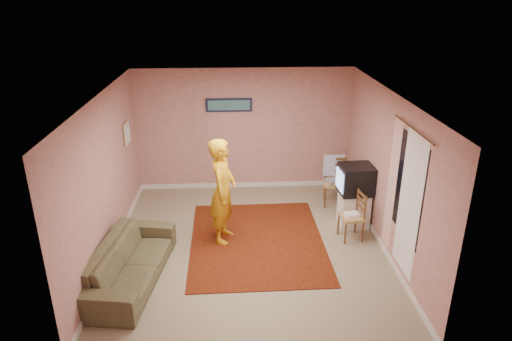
{
  "coord_description": "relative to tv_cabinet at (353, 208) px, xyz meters",
  "views": [
    {
      "loc": [
        -0.24,
        -6.7,
        4.11
      ],
      "look_at": [
        0.15,
        0.6,
        1.15
      ],
      "focal_mm": 32.0,
      "sensor_mm": 36.0,
      "label": 1
    }
  ],
  "objects": [
    {
      "name": "curtain_rod",
      "position": [
        0.25,
        -1.58,
        2.0
      ],
      "size": [
        0.02,
        1.4,
        0.02
      ],
      "primitive_type": "cylinder",
      "rotation": [
        1.57,
        0.0,
        0.0
      ],
      "color": "brown",
      "rests_on": "wall_right"
    },
    {
      "name": "game_console",
      "position": [
        -0.17,
        -0.5,
        0.14
      ],
      "size": [
        0.26,
        0.2,
        0.05
      ],
      "primitive_type": "cube",
      "rotation": [
        0.0,
        0.0,
        0.11
      ],
      "color": "white",
      "rests_on": "chair_b"
    },
    {
      "name": "baseboard_right",
      "position": [
        0.29,
        -0.68,
        -0.27
      ],
      "size": [
        0.02,
        5.0,
        0.1
      ],
      "primitive_type": "cube",
      "color": "silver",
      "rests_on": "ground"
    },
    {
      "name": "wall_back",
      "position": [
        -1.95,
        1.82,
        0.98
      ],
      "size": [
        4.5,
        0.02,
        2.6
      ],
      "primitive_type": "cube",
      "color": "tan",
      "rests_on": "ground"
    },
    {
      "name": "sofa",
      "position": [
        -3.75,
        -1.53,
        -0.01
      ],
      "size": [
        1.14,
        2.24,
        0.63
      ],
      "primitive_type": "imported",
      "rotation": [
        0.0,
        0.0,
        1.43
      ],
      "color": "brown",
      "rests_on": "ground"
    },
    {
      "name": "window",
      "position": [
        0.29,
        -1.58,
        1.13
      ],
      "size": [
        0.01,
        1.1,
        1.5
      ],
      "primitive_type": "cube",
      "color": "black",
      "rests_on": "wall_right"
    },
    {
      "name": "baseboard_back",
      "position": [
        -1.95,
        1.81,
        -0.27
      ],
      "size": [
        4.5,
        0.02,
        0.1
      ],
      "primitive_type": "cube",
      "color": "silver",
      "rests_on": "ground"
    },
    {
      "name": "blue_throw",
      "position": [
        -0.17,
        1.03,
        0.45
      ],
      "size": [
        0.41,
        0.05,
        0.44
      ],
      "primitive_type": "cube",
      "color": "#97BBF7",
      "rests_on": "chair_a"
    },
    {
      "name": "ceiling",
      "position": [
        -1.95,
        -0.68,
        2.28
      ],
      "size": [
        4.5,
        5.0,
        0.02
      ],
      "primitive_type": "cube",
      "color": "white",
      "rests_on": "wall_back"
    },
    {
      "name": "picture_left",
      "position": [
        -4.17,
        0.92,
        1.23
      ],
      "size": [
        0.04,
        0.38,
        0.42
      ],
      "color": "#C7B388",
      "rests_on": "wall_left"
    },
    {
      "name": "tv_cabinet",
      "position": [
        0.0,
        0.0,
        0.0
      ],
      "size": [
        0.51,
        0.46,
        0.65
      ],
      "primitive_type": "cube",
      "color": "white",
      "rests_on": "ground"
    },
    {
      "name": "chair_a",
      "position": [
        -0.17,
        0.84,
        0.26
      ],
      "size": [
        0.5,
        0.48,
        0.52
      ],
      "rotation": [
        0.0,
        0.0,
        -0.17
      ],
      "color": "#A78551",
      "rests_on": "ground"
    },
    {
      "name": "baseboard_left",
      "position": [
        -4.19,
        -0.68,
        -0.27
      ],
      "size": [
        0.02,
        5.0,
        0.1
      ],
      "primitive_type": "cube",
      "color": "silver",
      "rests_on": "ground"
    },
    {
      "name": "ground",
      "position": [
        -1.95,
        -0.68,
        -0.32
      ],
      "size": [
        5.0,
        5.0,
        0.0
      ],
      "primitive_type": "plane",
      "color": "gray",
      "rests_on": "ground"
    },
    {
      "name": "area_rug",
      "position": [
        -1.8,
        -0.51,
        -0.32
      ],
      "size": [
        2.3,
        2.86,
        0.02
      ],
      "primitive_type": "cube",
      "rotation": [
        0.0,
        0.0,
        0.01
      ],
      "color": "black",
      "rests_on": "ground"
    },
    {
      "name": "wall_right",
      "position": [
        0.3,
        -0.68,
        0.98
      ],
      "size": [
        0.02,
        5.0,
        2.6
      ],
      "primitive_type": "cube",
      "color": "tan",
      "rests_on": "ground"
    },
    {
      "name": "picture_back",
      "position": [
        -2.25,
        1.79,
        1.53
      ],
      "size": [
        0.95,
        0.04,
        0.28
      ],
      "color": "#141837",
      "rests_on": "wall_back"
    },
    {
      "name": "crt_tv",
      "position": [
        -0.01,
        -0.0,
        0.58
      ],
      "size": [
        0.63,
        0.57,
        0.51
      ],
      "rotation": [
        0.0,
        0.0,
        0.06
      ],
      "color": "black",
      "rests_on": "tv_cabinet"
    },
    {
      "name": "wall_left",
      "position": [
        -4.2,
        -0.68,
        0.98
      ],
      "size": [
        0.02,
        5.0,
        2.6
      ],
      "primitive_type": "cube",
      "color": "tan",
      "rests_on": "ground"
    },
    {
      "name": "chair_b",
      "position": [
        -0.17,
        -0.5,
        0.2
      ],
      "size": [
        0.42,
        0.44,
        0.47
      ],
      "rotation": [
        0.0,
        0.0,
        -1.44
      ],
      "color": "#A78551",
      "rests_on": "ground"
    },
    {
      "name": "curtain_floral",
      "position": [
        0.26,
        -1.03,
        0.93
      ],
      "size": [
        0.01,
        0.35,
        2.1
      ],
      "primitive_type": "cube",
      "color": "white",
      "rests_on": "wall_right"
    },
    {
      "name": "wall_front",
      "position": [
        -1.95,
        -3.18,
        0.98
      ],
      "size": [
        4.5,
        0.02,
        2.6
      ],
      "primitive_type": "cube",
      "color": "tan",
      "rests_on": "ground"
    },
    {
      "name": "dvd_player",
      "position": [
        -0.17,
        0.84,
        0.2
      ],
      "size": [
        0.42,
        0.36,
        0.06
      ],
      "primitive_type": "cube",
      "rotation": [
        0.0,
        0.0,
        0.32
      ],
      "color": "silver",
      "rests_on": "chair_a"
    },
    {
      "name": "curtain_sheer",
      "position": [
        0.28,
        -1.73,
        0.93
      ],
      "size": [
        0.01,
        0.75,
        2.1
      ],
      "primitive_type": "cube",
      "color": "white",
      "rests_on": "wall_right"
    },
    {
      "name": "person",
      "position": [
        -2.37,
        -0.4,
        0.59
      ],
      "size": [
        0.57,
        0.75,
        1.84
      ],
      "primitive_type": "imported",
      "rotation": [
        0.0,
        0.0,
        1.36
      ],
      "color": "#C48C12",
      "rests_on": "ground"
    }
  ]
}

